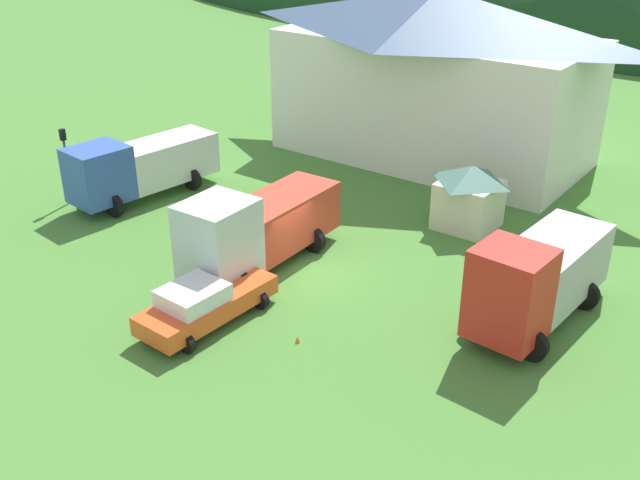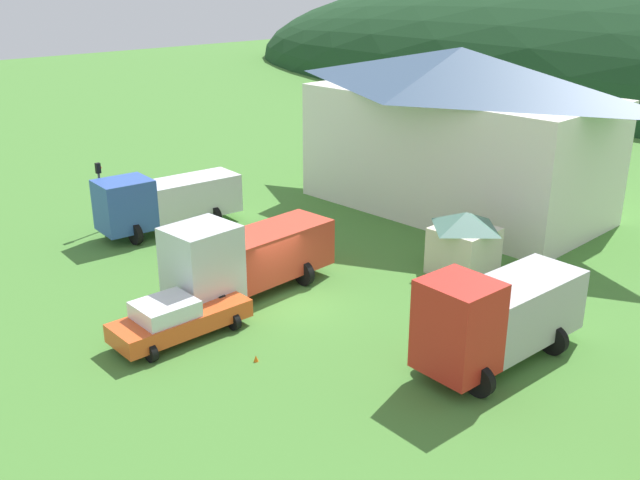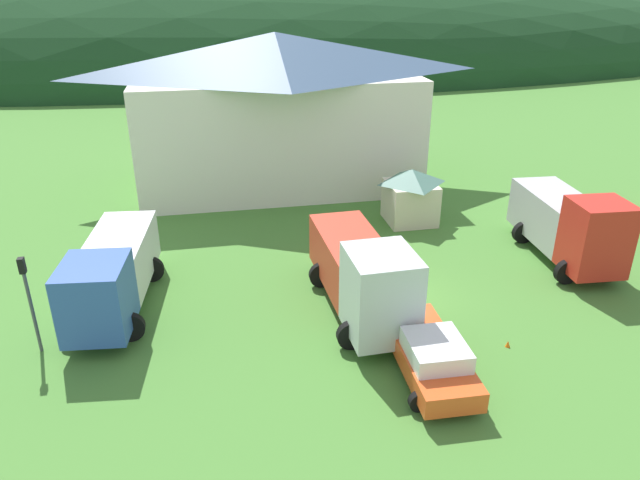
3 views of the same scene
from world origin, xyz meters
The scene contains 10 objects.
ground_plane centered at (0.00, 0.00, 0.00)m, with size 200.00×200.00×0.00m, color #477F33.
depot_building centered at (-3.18, 15.32, 4.74)m, with size 17.87×9.05×9.20m.
play_shed_cream centered at (2.93, 7.77, 1.51)m, with size 2.70×2.72×2.94m.
box_truck_blue centered at (-11.57, 1.20, 1.69)m, with size 3.51×7.86×3.16m.
tow_truck_silver centered at (-2.07, -1.01, 1.82)m, with size 3.25×7.90×3.66m.
crane_truck_red centered at (8.43, 1.78, 1.86)m, with size 3.40×7.18×3.70m.
service_pickup_orange centered at (-0.85, -5.14, 0.83)m, with size 2.52×5.36×1.66m.
traffic_light_west centered at (-13.94, -1.15, 2.29)m, with size 0.20×0.32×3.69m.
traffic_cone_near_pickup centered at (2.55, -4.17, 0.00)m, with size 0.36×0.36×0.48m, color orange.
traffic_cone_mid_row centered at (8.45, 4.21, 0.00)m, with size 0.36×0.36×0.55m, color orange.
Camera 2 is at (20.07, -18.01, 12.89)m, focal length 40.01 mm.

